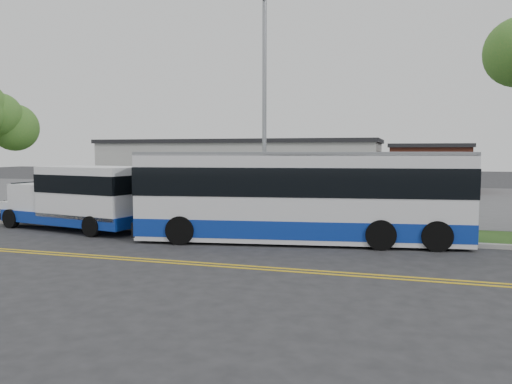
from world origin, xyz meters
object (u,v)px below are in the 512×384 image
(pedestrian, at_px, (62,198))
(parked_car_a, at_px, (109,184))
(streetlight_near, at_px, (264,105))
(shuttle_bus, at_px, (81,196))
(parked_car_b, at_px, (135,189))
(transit_bus, at_px, (300,196))

(pedestrian, distance_m, parked_car_a, 11.01)
(streetlight_near, relative_size, shuttle_bus, 1.30)
(shuttle_bus, relative_size, parked_car_b, 1.45)
(pedestrian, height_order, parked_car_b, pedestrian)
(pedestrian, relative_size, parked_car_b, 0.34)
(parked_car_a, xyz_separation_m, parked_car_b, (3.47, -2.38, -0.10))
(streetlight_near, bearing_deg, shuttle_bus, -162.95)
(streetlight_near, xyz_separation_m, shuttle_bus, (-7.37, -2.26, -3.79))
(streetlight_near, xyz_separation_m, pedestrian, (-11.08, 1.27, -4.28))
(transit_bus, height_order, parked_car_b, transit_bus)
(transit_bus, bearing_deg, parked_car_b, 131.13)
(transit_bus, bearing_deg, pedestrian, 156.34)
(shuttle_bus, height_order, parked_car_a, shuttle_bus)
(shuttle_bus, distance_m, transit_bus, 9.36)
(shuttle_bus, relative_size, parked_car_a, 1.45)
(parked_car_a, bearing_deg, transit_bus, -42.26)
(shuttle_bus, bearing_deg, parked_car_b, 121.19)
(shuttle_bus, bearing_deg, parked_car_a, 130.10)
(shuttle_bus, height_order, parked_car_b, shuttle_bus)
(streetlight_near, height_order, transit_bus, streetlight_near)
(pedestrian, bearing_deg, transit_bus, 168.95)
(shuttle_bus, xyz_separation_m, parked_car_b, (-4.16, 11.44, -0.61))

